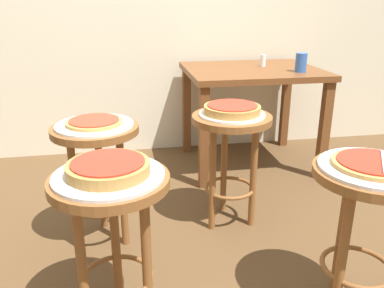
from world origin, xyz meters
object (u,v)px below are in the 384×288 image
at_px(stool_middle, 112,216).
at_px(serving_plate_leftside, 94,125).
at_px(pizza_foreground, 374,164).
at_px(stool_leftside, 97,156).
at_px(cup_near_edge, 301,63).
at_px(dining_table, 252,84).
at_px(serving_plate_rear, 232,114).
at_px(serving_plate_middle, 109,175).
at_px(pizza_middle, 108,168).
at_px(serving_plate_foreground, 373,168).
at_px(pizza_rear, 232,109).
at_px(stool_rear, 231,143).
at_px(pizza_leftside, 94,122).
at_px(stool_foreground, 367,207).
at_px(condiment_shaker, 263,61).

bearing_deg(stool_middle, serving_plate_leftside, 97.27).
distance_m(pizza_foreground, stool_leftside, 1.23).
xyz_separation_m(serving_plate_leftside, cup_near_edge, (1.33, 0.66, 0.16)).
distance_m(serving_plate_leftside, dining_table, 1.36).
height_order(stool_middle, serving_plate_rear, serving_plate_rear).
xyz_separation_m(serving_plate_middle, pizza_middle, (0.00, 0.00, 0.03)).
distance_m(serving_plate_foreground, pizza_rear, 0.82).
relative_size(stool_rear, cup_near_edge, 4.93).
relative_size(serving_plate_leftside, dining_table, 0.40).
xyz_separation_m(pizza_middle, pizza_leftside, (-0.08, 0.60, -0.01)).
bearing_deg(pizza_leftside, pizza_rear, 5.29).
bearing_deg(cup_near_edge, pizza_foreground, -103.53).
xyz_separation_m(dining_table, cup_near_edge, (0.27, -0.20, 0.17)).
bearing_deg(serving_plate_middle, serving_plate_leftside, 97.27).
bearing_deg(serving_plate_middle, stool_foreground, -6.06).
distance_m(serving_plate_leftside, cup_near_edge, 1.49).
distance_m(pizza_foreground, stool_rear, 0.84).
bearing_deg(serving_plate_rear, pizza_middle, -133.00).
distance_m(serving_plate_rear, condiment_shaker, 0.99).
distance_m(pizza_foreground, stool_middle, 0.95).
bearing_deg(serving_plate_rear, pizza_foreground, -67.84).
xyz_separation_m(serving_plate_rear, dining_table, (0.37, 0.79, -0.01)).
bearing_deg(pizza_rear, stool_middle, -133.00).
bearing_deg(stool_foreground, stool_middle, 173.94).
height_order(serving_plate_middle, condiment_shaker, condiment_shaker).
bearing_deg(serving_plate_foreground, pizza_rear, 112.16).
bearing_deg(pizza_middle, condiment_shaker, 54.61).
relative_size(stool_middle, pizza_leftside, 2.33).
xyz_separation_m(pizza_middle, serving_plate_rear, (0.62, 0.66, -0.03)).
distance_m(serving_plate_foreground, dining_table, 1.55).
height_order(pizza_middle, stool_rear, pizza_middle).
xyz_separation_m(serving_plate_middle, condiment_shaker, (1.08, 1.52, 0.14)).
xyz_separation_m(serving_plate_foreground, pizza_middle, (-0.93, 0.10, 0.03)).
bearing_deg(dining_table, stool_leftside, -141.01).
bearing_deg(pizza_leftside, serving_plate_rear, 5.29).
bearing_deg(condiment_shaker, serving_plate_foreground, -95.49).
xyz_separation_m(serving_plate_middle, stool_rear, (0.62, 0.66, -0.16)).
distance_m(pizza_middle, pizza_rear, 0.90).
bearing_deg(stool_middle, stool_foreground, -6.06).
distance_m(pizza_middle, dining_table, 1.75).
xyz_separation_m(serving_plate_foreground, stool_middle, (-0.93, 0.10, -0.16)).
relative_size(pizza_leftside, stool_rear, 0.43).
height_order(serving_plate_rear, cup_near_edge, cup_near_edge).
bearing_deg(serving_plate_leftside, serving_plate_rear, 5.29).
relative_size(pizza_middle, condiment_shaker, 3.41).
xyz_separation_m(stool_foreground, serving_plate_leftside, (-1.00, 0.69, 0.16)).
xyz_separation_m(pizza_middle, stool_leftside, (-0.08, 0.60, -0.19)).
distance_m(stool_foreground, serving_plate_rear, 0.83).
height_order(serving_plate_rear, dining_table, dining_table).
relative_size(serving_plate_foreground, serving_plate_leftside, 1.04).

